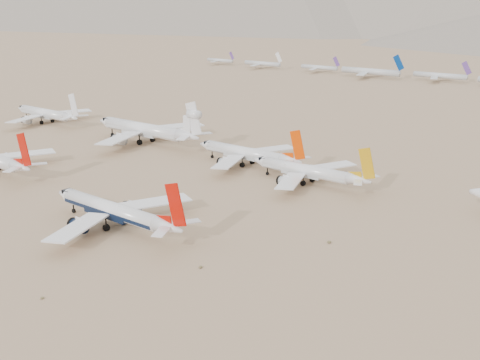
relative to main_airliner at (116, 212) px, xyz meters
The scene contains 6 objects.
ground 10.47m from the main_airliner, 34.91° to the right, with size 7000.00×7000.00×0.00m, color #8B6D51.
main_airliner is the anchor object (origin of this frame).
row2_gold_tail 64.59m from the main_airliner, 75.74° to the left, with size 41.24×40.33×14.68m.
row2_orange_tail 68.89m from the main_airliner, 100.39° to the left, with size 43.02×42.08×15.35m.
row2_white_trijet 94.21m from the main_airliner, 133.18° to the left, with size 55.56×54.30×19.69m.
row2_white_twin 148.43m from the main_airliner, 153.09° to the left, with size 45.40×44.42×16.22m.
Camera 1 is at (105.41, -83.14, 53.89)m, focal length 45.00 mm.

